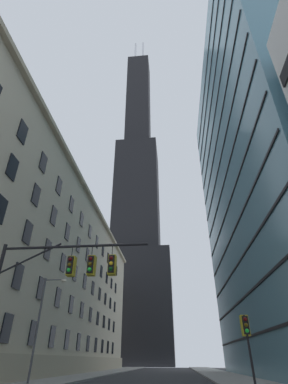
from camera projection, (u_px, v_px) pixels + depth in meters
The scene contains 6 objects.
station_building at pixel (33, 273), 44.75m from camera, with size 16.56×74.96×26.98m.
dark_skyscraper at pixel (137, 221), 118.92m from camera, with size 26.22×26.22×175.85m.
glass_office_midrise at pixel (273, 170), 42.94m from camera, with size 15.41×42.53×52.88m.
traffic_signal_mast at pixel (62, 278), 14.93m from camera, with size 8.26×0.63×7.21m.
traffic_light_near_right at pixel (246, 330), 15.41m from camera, with size 0.40×0.63×3.72m.
street_lamppost at pixel (42, 317), 24.81m from camera, with size 2.14×0.32×8.13m.
Camera 1 is at (2.86, -11.60, 1.71)m, focal length 26.74 mm.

